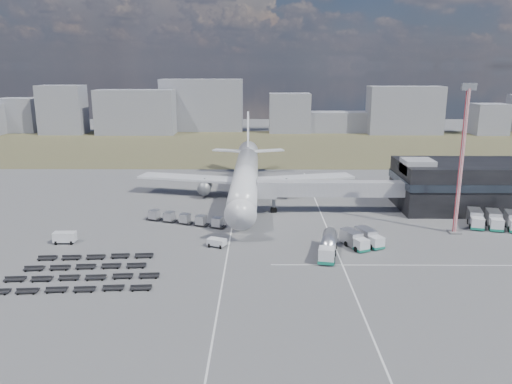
{
  "coord_description": "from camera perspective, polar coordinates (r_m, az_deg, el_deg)",
  "views": [
    {
      "loc": [
        3.22,
        -79.62,
        29.65
      ],
      "look_at": [
        2.48,
        21.94,
        4.0
      ],
      "focal_mm": 35.0,
      "sensor_mm": 36.0,
      "label": 1
    }
  ],
  "objects": [
    {
      "name": "uld_row",
      "position": [
        97.4,
        -8.12,
        -3.02
      ],
      "size": [
        16.18,
        7.41,
        1.82
      ],
      "rotation": [
        0.0,
        0.0,
        -0.36
      ],
      "color": "black",
      "rests_on": "ground"
    },
    {
      "name": "baggage_dollies",
      "position": [
        78.29,
        -19.29,
        -8.65
      ],
      "size": [
        23.04,
        14.91,
        0.68
      ],
      "rotation": [
        0.0,
        0.0,
        0.08
      ],
      "color": "black",
      "rests_on": "ground"
    },
    {
      "name": "skyline",
      "position": [
        230.66,
        -2.62,
        9.06
      ],
      "size": [
        309.65,
        26.63,
        23.93
      ],
      "color": "gray",
      "rests_on": "ground"
    },
    {
      "name": "utility_van",
      "position": [
        92.19,
        -21.01,
        -4.9
      ],
      "size": [
        3.77,
        1.82,
        2.03
      ],
      "primitive_type": "cube",
      "rotation": [
        0.0,
        0.0,
        0.04
      ],
      "color": "silver",
      "rests_on": "ground"
    },
    {
      "name": "lane_markings",
      "position": [
        88.02,
        4.68,
        -5.56
      ],
      "size": [
        47.12,
        110.0,
        0.01
      ],
      "color": "silver",
      "rests_on": "ground"
    },
    {
      "name": "pushback_tug",
      "position": [
        84.92,
        -4.51,
        -5.8
      ],
      "size": [
        3.48,
        2.75,
        1.4
      ],
      "primitive_type": "cube",
      "rotation": [
        0.0,
        0.0,
        -0.39
      ],
      "color": "silver",
      "rests_on": "ground"
    },
    {
      "name": "grass_strip",
      "position": [
        191.95,
        -0.55,
        5.29
      ],
      "size": [
        420.0,
        90.0,
        0.01
      ],
      "primitive_type": "cube",
      "color": "brown",
      "rests_on": "ground"
    },
    {
      "name": "service_trucks_near",
      "position": [
        86.59,
        12.0,
        -5.23
      ],
      "size": [
        7.16,
        7.67,
        2.46
      ],
      "rotation": [
        0.0,
        0.0,
        0.42
      ],
      "color": "silver",
      "rests_on": "ground"
    },
    {
      "name": "jet_bridge",
      "position": [
        103.8,
        7.42,
        0.35
      ],
      "size": [
        30.3,
        3.8,
        7.05
      ],
      "color": "#939399",
      "rests_on": "ground"
    },
    {
      "name": "airliner",
      "position": [
        114.66,
        -1.2,
        1.91
      ],
      "size": [
        51.59,
        64.53,
        17.62
      ],
      "color": "silver",
      "rests_on": "ground"
    },
    {
      "name": "floodlight_mast",
      "position": [
        95.45,
        22.43,
        3.35
      ],
      "size": [
        2.5,
        2.08,
        26.91
      ],
      "rotation": [
        0.0,
        0.0,
        -0.01
      ],
      "color": "red",
      "rests_on": "ground"
    },
    {
      "name": "ground",
      "position": [
        85.02,
        -1.79,
        -6.24
      ],
      "size": [
        420.0,
        420.0,
        0.0
      ],
      "primitive_type": "plane",
      "color": "#565659",
      "rests_on": "ground"
    },
    {
      "name": "fuel_tanker",
      "position": [
        81.5,
        8.24,
        -6.11
      ],
      "size": [
        4.39,
        10.23,
        3.21
      ],
      "rotation": [
        0.0,
        0.0,
        -0.2
      ],
      "color": "silver",
      "rests_on": "ground"
    },
    {
      "name": "terminal",
      "position": [
        115.37,
        23.12,
        0.81
      ],
      "size": [
        30.4,
        16.4,
        11.0
      ],
      "color": "black",
      "rests_on": "ground"
    },
    {
      "name": "service_trucks_far",
      "position": [
        104.54,
        25.58,
        -2.89
      ],
      "size": [
        10.39,
        8.82,
        2.73
      ],
      "rotation": [
        0.0,
        0.0,
        -0.26
      ],
      "color": "silver",
      "rests_on": "ground"
    },
    {
      "name": "catering_truck",
      "position": [
        115.3,
        -0.27,
        0.08
      ],
      "size": [
        4.68,
        7.24,
        3.08
      ],
      "rotation": [
        0.0,
        0.0,
        -0.31
      ],
      "color": "silver",
      "rests_on": "ground"
    }
  ]
}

